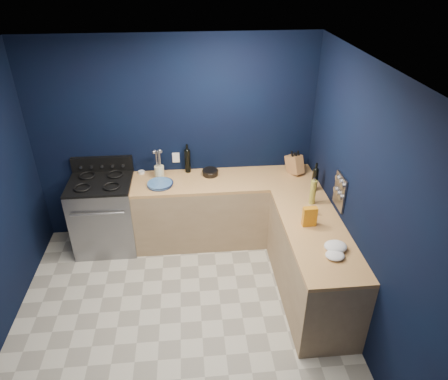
{
  "coord_description": "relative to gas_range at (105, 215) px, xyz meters",
  "views": [
    {
      "loc": [
        0.18,
        -3.01,
        3.37
      ],
      "look_at": [
        0.55,
        1.0,
        1.0
      ],
      "focal_mm": 32.74,
      "sensor_mm": 36.0,
      "label": 1
    }
  ],
  "objects": [
    {
      "name": "wine_bottle_back",
      "position": [
        1.08,
        0.26,
        0.59
      ],
      "size": [
        0.09,
        0.09,
        0.3
      ],
      "primitive_type": "cylinder",
      "rotation": [
        0.0,
        0.0,
        0.17
      ],
      "color": "black",
      "rests_on": "top_back"
    },
    {
      "name": "plate_stack",
      "position": [
        0.73,
        -0.07,
        0.46
      ],
      "size": [
        0.38,
        0.38,
        0.04
      ],
      "primitive_type": "cylinder",
      "rotation": [
        0.0,
        0.0,
        -0.33
      ],
      "color": "#305B98",
      "rests_on": "top_back"
    },
    {
      "name": "wall_outlet",
      "position": [
        0.93,
        0.32,
        0.62
      ],
      "size": [
        0.09,
        0.02,
        0.13
      ],
      "primitive_type": "cube",
      "color": "white",
      "rests_on": "wall_back"
    },
    {
      "name": "crouton_bag",
      "position": [
        2.31,
        -1.05,
        0.55
      ],
      "size": [
        0.15,
        0.07,
        0.21
      ],
      "primitive_type": "cube",
      "rotation": [
        0.0,
        0.0,
        0.04
      ],
      "color": "#AD1706",
      "rests_on": "top_right"
    },
    {
      "name": "backguard",
      "position": [
        0.0,
        0.3,
        0.58
      ],
      "size": [
        0.76,
        0.06,
        0.2
      ],
      "primitive_type": "cube",
      "color": "black",
      "rests_on": "gas_range"
    },
    {
      "name": "wall_back",
      "position": [
        0.93,
        0.34,
        0.84
      ],
      "size": [
        3.5,
        0.02,
        2.6
      ],
      "primitive_type": "cube",
      "color": "black",
      "rests_on": "ground"
    },
    {
      "name": "spice_panel",
      "position": [
        2.67,
        -0.87,
        0.72
      ],
      "size": [
        0.02,
        0.28,
        0.38
      ],
      "primitive_type": "cube",
      "color": "gray",
      "rests_on": "wall_right"
    },
    {
      "name": "towel_end",
      "position": [
        2.41,
        -1.58,
        0.47
      ],
      "size": [
        0.22,
        0.21,
        0.05
      ],
      "primitive_type": "ellipsoid",
      "rotation": [
        0.0,
        0.0,
        -0.35
      ],
      "color": "white",
      "rests_on": "top_right"
    },
    {
      "name": "floor",
      "position": [
        0.93,
        -1.42,
        -0.47
      ],
      "size": [
        3.5,
        3.5,
        0.02
      ],
      "primitive_type": "cube",
      "color": "beige",
      "rests_on": "ground"
    },
    {
      "name": "towel_front",
      "position": [
        2.45,
        -1.47,
        0.48
      ],
      "size": [
        0.27,
        0.26,
        0.08
      ],
      "primitive_type": "ellipsoid",
      "rotation": [
        0.0,
        0.0,
        0.38
      ],
      "color": "white",
      "rests_on": "top_right"
    },
    {
      "name": "gas_range",
      "position": [
        0.0,
        0.0,
        0.0
      ],
      "size": [
        0.76,
        0.66,
        0.92
      ],
      "primitive_type": "cube",
      "color": "gray",
      "rests_on": "floor"
    },
    {
      "name": "wine_bottle_right",
      "position": [
        2.56,
        -0.35,
        0.58
      ],
      "size": [
        0.08,
        0.08,
        0.28
      ],
      "primitive_type": "cylinder",
      "rotation": [
        0.0,
        0.0,
        0.22
      ],
      "color": "black",
      "rests_on": "top_right"
    },
    {
      "name": "utensil_crock",
      "position": [
        0.72,
        0.15,
        0.52
      ],
      "size": [
        0.16,
        0.16,
        0.15
      ],
      "primitive_type": "cylinder",
      "rotation": [
        0.0,
        0.0,
        -0.35
      ],
      "color": "beige",
      "rests_on": "top_back"
    },
    {
      "name": "cab_back",
      "position": [
        1.53,
        0.02,
        -0.03
      ],
      "size": [
        2.3,
        0.63,
        0.86
      ],
      "primitive_type": "cube",
      "color": "tan",
      "rests_on": "floor"
    },
    {
      "name": "wall_right",
      "position": [
        2.69,
        -1.42,
        0.84
      ],
      "size": [
        0.02,
        3.5,
        2.6
      ],
      "primitive_type": "cube",
      "color": "black",
      "rests_on": "ground"
    },
    {
      "name": "cab_right",
      "position": [
        2.37,
        -1.13,
        -0.03
      ],
      "size": [
        0.63,
        1.67,
        0.86
      ],
      "primitive_type": "cube",
      "color": "tan",
      "rests_on": "floor"
    },
    {
      "name": "oven_door",
      "position": [
        0.0,
        -0.32,
        -0.01
      ],
      "size": [
        0.59,
        0.02,
        0.42
      ],
      "primitive_type": "cube",
      "color": "black",
      "rests_on": "gas_range"
    },
    {
      "name": "cooktop",
      "position": [
        0.0,
        0.0,
        0.48
      ],
      "size": [
        0.76,
        0.66,
        0.03
      ],
      "primitive_type": "cube",
      "color": "black",
      "rests_on": "gas_range"
    },
    {
      "name": "ceiling",
      "position": [
        0.93,
        -1.42,
        2.15
      ],
      "size": [
        3.5,
        3.5,
        0.02
      ],
      "primitive_type": "cube",
      "color": "silver",
      "rests_on": "ground"
    },
    {
      "name": "knife_block",
      "position": [
        2.43,
        0.1,
        0.56
      ],
      "size": [
        0.24,
        0.3,
        0.29
      ],
      "primitive_type": "cube",
      "rotation": [
        -0.31,
        0.0,
        0.46
      ],
      "color": "#9A6A3C",
      "rests_on": "top_back"
    },
    {
      "name": "spice_jar_near",
      "position": [
        2.41,
        -0.85,
        0.49
      ],
      "size": [
        0.05,
        0.05,
        0.11
      ],
      "primitive_type": "cylinder",
      "rotation": [
        0.0,
        0.0,
        -0.12
      ],
      "color": "olive",
      "rests_on": "top_right"
    },
    {
      "name": "lemon_basket",
      "position": [
        1.36,
        0.14,
        0.48
      ],
      "size": [
        0.23,
        0.23,
        0.07
      ],
      "primitive_type": "cylinder",
      "rotation": [
        0.0,
        0.0,
        0.17
      ],
      "color": "black",
      "rests_on": "top_back"
    },
    {
      "name": "oil_bottle",
      "position": [
        2.46,
        -0.63,
        0.58
      ],
      "size": [
        0.08,
        0.08,
        0.29
      ],
      "primitive_type": "cylinder",
      "rotation": [
        0.0,
        0.0,
        -0.26
      ],
      "color": "#9E9837",
      "rests_on": "top_right"
    },
    {
      "name": "top_back",
      "position": [
        1.53,
        0.02,
        0.42
      ],
      "size": [
        2.3,
        0.63,
        0.04
      ],
      "primitive_type": "cube",
      "color": "#9A6737",
      "rests_on": "cab_back"
    },
    {
      "name": "ramekin",
      "position": [
        0.48,
        0.27,
        0.46
      ],
      "size": [
        0.11,
        0.11,
        0.03
      ],
      "primitive_type": "cylinder",
      "rotation": [
        0.0,
        0.0,
        0.38
      ],
      "color": "white",
      "rests_on": "top_back"
    },
    {
      "name": "top_right",
      "position": [
        2.37,
        -1.13,
        0.42
      ],
      "size": [
        0.63,
        1.67,
        0.04
      ],
      "primitive_type": "cube",
      "color": "#9A6737",
      "rests_on": "cab_right"
    },
    {
      "name": "spice_jar_far",
      "position": [
        2.34,
        -0.95,
        0.48
      ],
      "size": [
        0.05,
        0.05,
        0.09
      ],
      "primitive_type": "cylinder",
      "rotation": [
        0.0,
        0.0,
        0.08
      ],
      "color": "olive",
      "rests_on": "top_right"
    }
  ]
}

